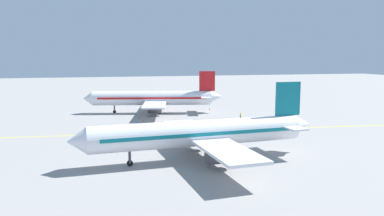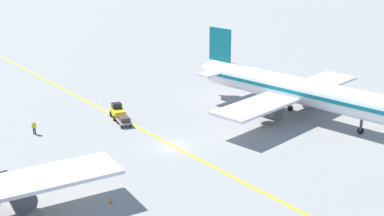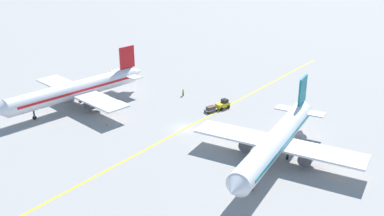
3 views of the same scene
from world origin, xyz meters
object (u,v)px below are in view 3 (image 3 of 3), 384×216
Objects in this scene: airplane_at_gate at (276,141)px; baggage_cart_trailing at (211,108)px; baggage_tug_white at (223,104)px; traffic_cone_mid_apron at (107,124)px; traffic_cone_near_nose at (121,84)px; airplane_adjacent_stand at (77,90)px; ground_crew_worker at (183,92)px.

baggage_cart_trailing is (19.55, -12.67, -2.95)m from airplane_at_gate.
baggage_tug_white reaches higher than baggage_cart_trailing.
traffic_cone_near_nose is at bearing -55.38° from traffic_cone_mid_apron.
airplane_at_gate is 44.99m from airplane_adjacent_stand.
ground_crew_worker reaches higher than traffic_cone_near_nose.
baggage_tug_white is at bearing -110.62° from baggage_cart_trailing.
baggage_tug_white reaches higher than traffic_cone_mid_apron.
baggage_tug_white is 6.07× the size of traffic_cone_mid_apron.
traffic_cone_mid_apron is at bearing 51.19° from baggage_cart_trailing.
traffic_cone_near_nose is 23.62m from traffic_cone_mid_apron.
airplane_at_gate is 33.38m from traffic_cone_mid_apron.
ground_crew_worker reaches higher than baggage_cart_trailing.
airplane_at_gate is 1.01× the size of airplane_adjacent_stand.
ground_crew_worker is 3.05× the size of traffic_cone_near_nose.
airplane_at_gate is 64.61× the size of traffic_cone_mid_apron.
baggage_cart_trailing reaches higher than traffic_cone_mid_apron.
ground_crew_worker is 16.79m from traffic_cone_near_nose.
baggage_tug_white is 28.01m from traffic_cone_near_nose.
baggage_tug_white is at bearing -40.61° from airplane_at_gate.
baggage_tug_white reaches higher than ground_crew_worker.
ground_crew_worker is (11.37, -1.90, 0.01)m from baggage_tug_white.
airplane_at_gate is at bearing 149.30° from ground_crew_worker.
baggage_cart_trailing is at bearing -32.96° from airplane_at_gate.
airplane_adjacent_stand is 15.71m from traffic_cone_near_nose.
ground_crew_worker is at bearing -131.06° from airplane_adjacent_stand.
traffic_cone_near_nose is (16.63, 2.23, -0.63)m from ground_crew_worker.
traffic_cone_mid_apron is (-12.03, 4.18, -3.43)m from airplane_adjacent_stand.
airplane_adjacent_stand is at bearing 26.17° from baggage_cart_trailing.
airplane_adjacent_stand is 28.51m from baggage_cart_trailing.
ground_crew_worker is (29.75, -17.66, -2.80)m from airplane_at_gate.
airplane_at_gate is 49.00m from traffic_cone_near_nose.
baggage_cart_trailing is 5.32× the size of traffic_cone_mid_apron.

